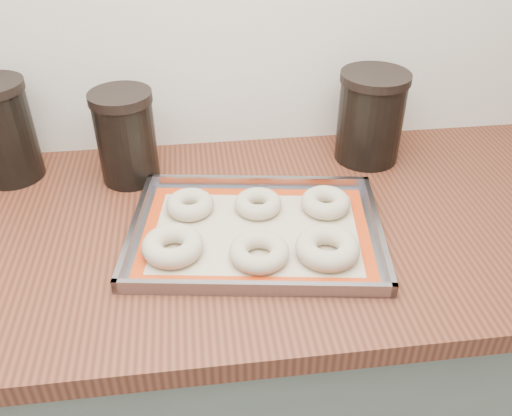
{
  "coord_description": "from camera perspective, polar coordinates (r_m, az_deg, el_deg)",
  "views": [
    {
      "loc": [
        -0.01,
        0.84,
        1.52
      ],
      "look_at": [
        0.09,
        1.63,
        0.96
      ],
      "focal_mm": 38.0,
      "sensor_mm": 36.0,
      "label": 1
    }
  ],
  "objects": [
    {
      "name": "cabinet",
      "position": [
        1.38,
        -4.36,
        -17.48
      ],
      "size": [
        3.0,
        0.65,
        0.86
      ],
      "primitive_type": "cube",
      "color": "slate",
      "rests_on": "floor"
    },
    {
      "name": "baking_tray",
      "position": [
        1.01,
        -0.0,
        -2.47
      ],
      "size": [
        0.5,
        0.39,
        0.03
      ],
      "rotation": [
        0.0,
        0.0,
        -0.15
      ],
      "color": "gray",
      "rests_on": "countertop"
    },
    {
      "name": "bagel_front_left",
      "position": [
        0.96,
        -8.76,
        -3.96
      ],
      "size": [
        0.14,
        0.14,
        0.04
      ],
      "primitive_type": "torus",
      "rotation": [
        0.0,
        0.0,
        -0.32
      ],
      "color": "beige",
      "rests_on": "baking_mat"
    },
    {
      "name": "bagel_back_mid",
      "position": [
        1.06,
        0.22,
        0.47
      ],
      "size": [
        0.1,
        0.1,
        0.03
      ],
      "primitive_type": "torus",
      "rotation": [
        0.0,
        0.0,
        0.16
      ],
      "color": "beige",
      "rests_on": "baking_mat"
    },
    {
      "name": "canister_right",
      "position": [
        1.23,
        11.96,
        9.38
      ],
      "size": [
        0.15,
        0.15,
        0.2
      ],
      "color": "black",
      "rests_on": "countertop"
    },
    {
      "name": "bagel_back_left",
      "position": [
        1.06,
        -6.97,
        0.37
      ],
      "size": [
        0.12,
        0.12,
        0.03
      ],
      "primitive_type": "torus",
      "rotation": [
        0.0,
        0.0,
        -0.32
      ],
      "color": "beige",
      "rests_on": "baking_mat"
    },
    {
      "name": "canister_mid",
      "position": [
        1.16,
        -13.52,
        7.32
      ],
      "size": [
        0.13,
        0.13,
        0.2
      ],
      "color": "black",
      "rests_on": "countertop"
    },
    {
      "name": "baking_mat",
      "position": [
        1.01,
        0.0,
        -2.56
      ],
      "size": [
        0.46,
        0.35,
        0.0
      ],
      "rotation": [
        0.0,
        0.0,
        -0.15
      ],
      "color": "#C6B793",
      "rests_on": "baking_tray"
    },
    {
      "name": "bagel_front_mid",
      "position": [
        0.94,
        0.33,
        -4.65
      ],
      "size": [
        0.13,
        0.13,
        0.03
      ],
      "primitive_type": "torus",
      "rotation": [
        0.0,
        0.0,
        -0.31
      ],
      "color": "beige",
      "rests_on": "baking_mat"
    },
    {
      "name": "canister_left",
      "position": [
        1.25,
        -25.17,
        7.35
      ],
      "size": [
        0.13,
        0.13,
        0.21
      ],
      "color": "black",
      "rests_on": "countertop"
    },
    {
      "name": "bagel_front_right",
      "position": [
        0.95,
        7.53,
        -4.18
      ],
      "size": [
        0.14,
        0.14,
        0.04
      ],
      "primitive_type": "torus",
      "rotation": [
        0.0,
        0.0,
        -0.34
      ],
      "color": "beige",
      "rests_on": "baking_mat"
    },
    {
      "name": "countertop",
      "position": [
        1.06,
        -5.43,
        -2.48
      ],
      "size": [
        3.06,
        0.68,
        0.04
      ],
      "primitive_type": "cube",
      "color": "brown",
      "rests_on": "cabinet"
    },
    {
      "name": "bagel_back_right",
      "position": [
        1.07,
        7.33,
        0.58
      ],
      "size": [
        0.1,
        0.1,
        0.03
      ],
      "primitive_type": "torus",
      "rotation": [
        0.0,
        0.0,
        0.03
      ],
      "color": "beige",
      "rests_on": "baking_mat"
    }
  ]
}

